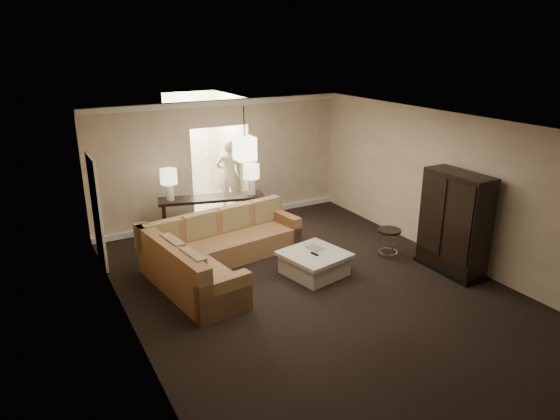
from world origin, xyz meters
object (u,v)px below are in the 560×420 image
drink_table (389,237)px  console_table (213,212)px  coffee_table (314,263)px  person (229,171)px  armoire (454,225)px  sectional_sofa (216,252)px

drink_table → console_table: bearing=133.3°
coffee_table → person: bearing=88.3°
armoire → drink_table: 1.28m
armoire → person: size_ratio=0.95×
armoire → console_table: bearing=130.0°
console_table → armoire: armoire is taller
coffee_table → person: person is taller
coffee_table → sectional_sofa: bearing=146.1°
drink_table → coffee_table: bearing=178.1°
sectional_sofa → person: person is taller
console_table → drink_table: console_table is taller
sectional_sofa → drink_table: bearing=-26.4°
coffee_table → drink_table: size_ratio=2.15×
console_table → person: size_ratio=1.17×
coffee_table → console_table: bearing=108.5°
coffee_table → drink_table: 1.69m
console_table → drink_table: size_ratio=4.04×
console_table → drink_table: bearing=-31.8°
sectional_sofa → console_table: sectional_sofa is taller
coffee_table → person: size_ratio=0.62×
sectional_sofa → drink_table: sectional_sofa is taller
person → sectional_sofa: bearing=75.3°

